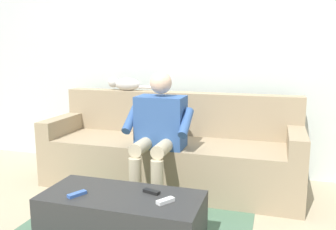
{
  "coord_description": "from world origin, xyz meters",
  "views": [
    {
      "loc": [
        -0.92,
        2.96,
        1.26
      ],
      "look_at": [
        0.0,
        -0.04,
        0.69
      ],
      "focal_mm": 37.76,
      "sensor_mm": 36.0,
      "label": 1
    }
  ],
  "objects_px": {
    "couch": "(171,153)",
    "person_solo_seated": "(158,128)",
    "remote_black": "(151,192)",
    "remote_white": "(166,201)",
    "coffee_table": "(122,219)",
    "remote_blue": "(77,194)",
    "cat_on_backrest": "(125,84)"
  },
  "relations": [
    {
      "from": "couch",
      "to": "person_solo_seated",
      "type": "bearing_deg",
      "value": 89.79
    },
    {
      "from": "remote_black",
      "to": "remote_white",
      "type": "height_order",
      "value": "remote_white"
    },
    {
      "from": "person_solo_seated",
      "to": "remote_white",
      "type": "xyz_separation_m",
      "value": [
        -0.31,
        0.78,
        -0.27
      ]
    },
    {
      "from": "couch",
      "to": "remote_white",
      "type": "relative_size",
      "value": 19.87
    },
    {
      "from": "coffee_table",
      "to": "person_solo_seated",
      "type": "bearing_deg",
      "value": -89.9
    },
    {
      "from": "remote_white",
      "to": "remote_blue",
      "type": "height_order",
      "value": "remote_white"
    },
    {
      "from": "remote_black",
      "to": "remote_white",
      "type": "distance_m",
      "value": 0.17
    },
    {
      "from": "person_solo_seated",
      "to": "remote_black",
      "type": "bearing_deg",
      "value": 104.84
    },
    {
      "from": "coffee_table",
      "to": "cat_on_backrest",
      "type": "bearing_deg",
      "value": -67.31
    },
    {
      "from": "remote_black",
      "to": "remote_white",
      "type": "relative_size",
      "value": 0.98
    },
    {
      "from": "person_solo_seated",
      "to": "cat_on_backrest",
      "type": "relative_size",
      "value": 2.18
    },
    {
      "from": "remote_white",
      "to": "person_solo_seated",
      "type": "bearing_deg",
      "value": -124.09
    },
    {
      "from": "couch",
      "to": "coffee_table",
      "type": "height_order",
      "value": "couch"
    },
    {
      "from": "couch",
      "to": "coffee_table",
      "type": "relative_size",
      "value": 2.26
    },
    {
      "from": "person_solo_seated",
      "to": "remote_white",
      "type": "relative_size",
      "value": 9.16
    },
    {
      "from": "remote_blue",
      "to": "remote_white",
      "type": "bearing_deg",
      "value": 123.44
    },
    {
      "from": "remote_black",
      "to": "couch",
      "type": "bearing_deg",
      "value": 116.12
    },
    {
      "from": "remote_white",
      "to": "remote_blue",
      "type": "xyz_separation_m",
      "value": [
        0.58,
        0.07,
        -0.0
      ]
    },
    {
      "from": "cat_on_backrest",
      "to": "remote_black",
      "type": "distance_m",
      "value": 1.59
    },
    {
      "from": "couch",
      "to": "person_solo_seated",
      "type": "relative_size",
      "value": 2.17
    },
    {
      "from": "person_solo_seated",
      "to": "remote_black",
      "type": "height_order",
      "value": "person_solo_seated"
    },
    {
      "from": "cat_on_backrest",
      "to": "remote_black",
      "type": "bearing_deg",
      "value": 120.22
    },
    {
      "from": "remote_white",
      "to": "remote_blue",
      "type": "distance_m",
      "value": 0.58
    },
    {
      "from": "coffee_table",
      "to": "remote_blue",
      "type": "xyz_separation_m",
      "value": [
        0.27,
        0.1,
        0.18
      ]
    },
    {
      "from": "couch",
      "to": "cat_on_backrest",
      "type": "bearing_deg",
      "value": -23.26
    },
    {
      "from": "couch",
      "to": "remote_white",
      "type": "bearing_deg",
      "value": 105.0
    },
    {
      "from": "cat_on_backrest",
      "to": "coffee_table",
      "type": "bearing_deg",
      "value": 112.69
    },
    {
      "from": "cat_on_backrest",
      "to": "remote_white",
      "type": "distance_m",
      "value": 1.75
    },
    {
      "from": "remote_white",
      "to": "coffee_table",
      "type": "bearing_deg",
      "value": -61.35
    },
    {
      "from": "cat_on_backrest",
      "to": "remote_white",
      "type": "bearing_deg",
      "value": 122.2
    },
    {
      "from": "couch",
      "to": "remote_black",
      "type": "height_order",
      "value": "couch"
    },
    {
      "from": "couch",
      "to": "remote_blue",
      "type": "xyz_separation_m",
      "value": [
        0.27,
        1.22,
        0.05
      ]
    }
  ]
}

